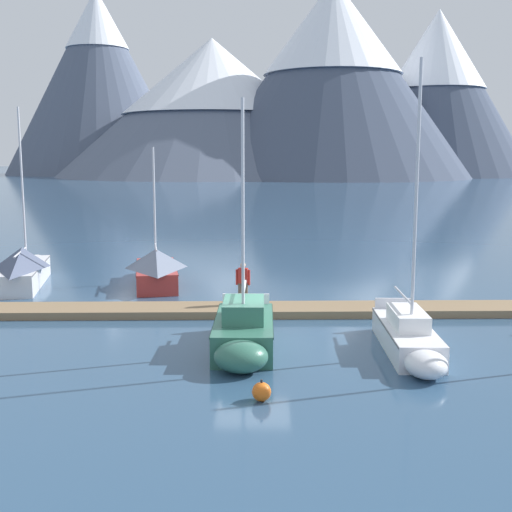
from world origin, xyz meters
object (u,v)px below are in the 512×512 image
object	(u,v)px
sailboat_second_berth	(156,267)
person_on_dock	(243,280)
sailboat_mid_dock_starboard	(409,336)
mooring_buoy_channel_marker	(262,392)
sailboat_mid_dock_port	(243,332)
sailboat_nearest_berth	(25,266)

from	to	relation	value
sailboat_second_berth	person_on_dock	bearing A→B (deg)	-50.44
sailboat_mid_dock_starboard	mooring_buoy_channel_marker	bearing A→B (deg)	-138.67
sailboat_mid_dock_starboard	sailboat_mid_dock_port	bearing A→B (deg)	178.44
sailboat_nearest_berth	person_on_dock	bearing A→B (deg)	-25.86
sailboat_second_berth	sailboat_mid_dock_starboard	world-z (taller)	sailboat_mid_dock_starboard
sailboat_nearest_berth	person_on_dock	xyz separation A→B (m)	(10.67, -5.17, 0.34)
sailboat_nearest_berth	mooring_buoy_channel_marker	distance (m)	18.73
sailboat_mid_dock_starboard	mooring_buoy_channel_marker	size ratio (longest dim) A/B	15.76
sailboat_second_berth	mooring_buoy_channel_marker	distance (m)	15.81
sailboat_nearest_berth	sailboat_mid_dock_starboard	distance (m)	19.35
sailboat_nearest_berth	sailboat_second_berth	bearing A→B (deg)	1.25
sailboat_nearest_berth	person_on_dock	size ratio (longest dim) A/B	5.01
sailboat_mid_dock_port	person_on_dock	xyz separation A→B (m)	(-0.21, 5.40, 0.62)
sailboat_mid_dock_port	person_on_dock	bearing A→B (deg)	92.22
sailboat_nearest_berth	person_on_dock	distance (m)	11.87
sailboat_nearest_berth	mooring_buoy_channel_marker	world-z (taller)	sailboat_nearest_berth
sailboat_mid_dock_port	mooring_buoy_channel_marker	world-z (taller)	sailboat_mid_dock_port
sailboat_nearest_berth	mooring_buoy_channel_marker	size ratio (longest dim) A/B	14.76
sailboat_mid_dock_starboard	person_on_dock	distance (m)	7.80
sailboat_nearest_berth	mooring_buoy_channel_marker	xyz separation A→B (m)	(11.49, -14.78, -0.67)
mooring_buoy_channel_marker	person_on_dock	bearing A→B (deg)	94.85
sailboat_mid_dock_starboard	mooring_buoy_channel_marker	distance (m)	6.16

